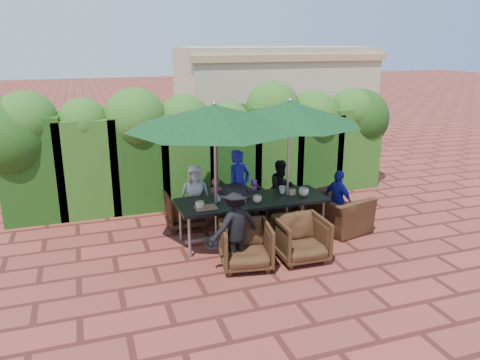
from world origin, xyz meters
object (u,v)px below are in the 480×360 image
object	(u,v)px
chair_near_left	(246,243)
chair_end_right	(338,206)
chair_near_right	(301,237)
chair_far_left	(185,208)
chair_far_right	(276,199)
umbrella_left	(214,117)
chair_far_mid	(237,204)
dining_table	(252,203)
umbrella_right	(290,113)

from	to	relation	value
chair_near_left	chair_end_right	size ratio (longest dim) A/B	0.74
chair_near_right	chair_end_right	world-z (taller)	chair_end_right
chair_far_left	chair_far_right	size ratio (longest dim) A/B	0.97
chair_far_right	chair_end_right	size ratio (longest dim) A/B	0.71
umbrella_left	chair_far_mid	size ratio (longest dim) A/B	4.18
chair_near_left	chair_near_right	distance (m)	0.92
umbrella_left	chair_far_left	distance (m)	2.13
chair_near_left	chair_end_right	bearing A→B (deg)	31.31
chair_far_right	chair_near_left	size ratio (longest dim) A/B	0.96
dining_table	chair_near_left	world-z (taller)	chair_near_left
umbrella_left	chair_far_right	xyz separation A→B (m)	(1.49, 0.89, -1.84)
dining_table	chair_end_right	world-z (taller)	chair_end_right
dining_table	chair_far_mid	xyz separation A→B (m)	(0.03, 0.95, -0.33)
umbrella_left	chair_far_left	size ratio (longest dim) A/B	3.95
dining_table	umbrella_left	distance (m)	1.67
chair_far_right	chair_far_mid	bearing A→B (deg)	-4.72
dining_table	chair_far_right	distance (m)	1.27
chair_far_left	chair_far_mid	distance (m)	1.00
chair_far_left	dining_table	bearing A→B (deg)	133.71
chair_far_mid	chair_end_right	xyz separation A→B (m)	(1.61, -1.04, 0.12)
dining_table	chair_far_left	distance (m)	1.43
dining_table	chair_far_right	bearing A→B (deg)	46.97
umbrella_right	chair_far_left	size ratio (longest dim) A/B	3.38
chair_near_left	chair_far_right	bearing A→B (deg)	64.21
umbrella_right	chair_far_mid	size ratio (longest dim) A/B	3.58
dining_table	umbrella_left	bearing A→B (deg)	179.47
dining_table	umbrella_right	world-z (taller)	umbrella_right
dining_table	umbrella_left	xyz separation A→B (m)	(-0.65, 0.01, 1.54)
dining_table	chair_far_mid	bearing A→B (deg)	88.22
chair_near_right	chair_end_right	xyz separation A→B (m)	(1.17, 0.89, 0.07)
chair_far_mid	chair_far_right	size ratio (longest dim) A/B	0.92
umbrella_left	chair_far_mid	world-z (taller)	umbrella_left
chair_far_left	umbrella_right	bearing A→B (deg)	149.41
umbrella_left	chair_near_left	xyz separation A→B (m)	(0.20, -0.95, -1.83)
chair_far_left	chair_end_right	xyz separation A→B (m)	(2.61, -1.10, 0.10)
chair_far_right	chair_end_right	world-z (taller)	chair_end_right
chair_far_left	chair_end_right	world-z (taller)	chair_end_right
chair_far_mid	chair_near_left	size ratio (longest dim) A/B	0.88
dining_table	chair_far_left	bearing A→B (deg)	133.81
chair_near_left	chair_near_right	bearing A→B (deg)	6.34
chair_far_left	chair_near_left	xyz separation A→B (m)	(0.52, -1.95, 0.02)
chair_near_right	chair_end_right	bearing A→B (deg)	38.78
chair_near_left	chair_near_right	xyz separation A→B (m)	(0.92, -0.05, -0.00)
chair_far_right	chair_end_right	bearing A→B (deg)	127.66
chair_near_right	chair_end_right	size ratio (longest dim) A/B	0.74
chair_far_left	chair_end_right	size ratio (longest dim) A/B	0.69
chair_far_right	umbrella_right	bearing A→B (deg)	78.22
umbrella_left	chair_end_right	distance (m)	2.89
umbrella_left	chair_end_right	bearing A→B (deg)	-2.49
umbrella_left	chair_far_mid	xyz separation A→B (m)	(0.68, 0.94, -1.87)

